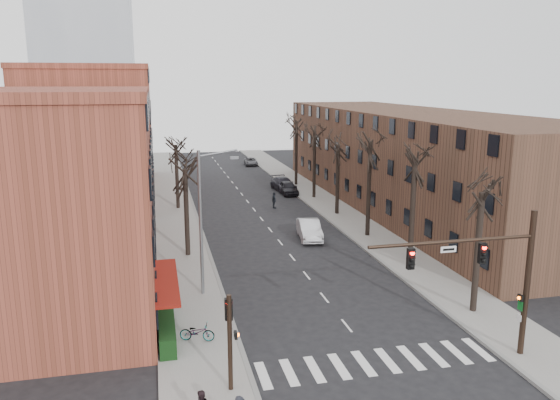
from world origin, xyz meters
TOP-DOWN VIEW (x-y plane):
  - ground at (0.00, 0.00)m, footprint 160.00×160.00m
  - sidewalk_left at (-8.00, 35.00)m, footprint 4.00×90.00m
  - sidewalk_right at (8.00, 35.00)m, footprint 4.00×90.00m
  - building_left_near at (-16.00, 15.00)m, footprint 12.00×26.00m
  - building_left_far at (-16.00, 44.00)m, footprint 12.00×28.00m
  - building_right at (16.00, 30.00)m, footprint 12.00×50.00m
  - awning_left at (-9.40, 6.00)m, footprint 1.20×7.00m
  - hedge at (-9.50, 5.00)m, footprint 0.80×6.00m
  - tree_right_a at (7.60, 4.00)m, footprint 5.20×5.20m
  - tree_right_b at (7.60, 12.00)m, footprint 5.20×5.20m
  - tree_right_c at (7.60, 20.00)m, footprint 5.20×5.20m
  - tree_right_d at (7.60, 28.00)m, footprint 5.20×5.20m
  - tree_right_e at (7.60, 36.00)m, footprint 5.20×5.20m
  - tree_right_f at (7.60, 44.00)m, footprint 5.20×5.20m
  - tree_left_a at (-7.60, 18.00)m, footprint 5.20×5.20m
  - tree_left_b at (-7.60, 34.00)m, footprint 5.20×5.20m
  - signal_mast_arm at (5.45, -1.00)m, footprint 8.14×0.30m
  - signal_pole_left at (-6.99, -0.95)m, footprint 0.47×0.44m
  - streetlight at (-7.03, 10.00)m, footprint 2.45×0.22m
  - silver_sedan at (2.62, 20.48)m, footprint 2.31×5.02m
  - parked_car_near at (5.30, 38.84)m, footprint 1.82×4.47m
  - parked_car_mid at (5.30, 41.26)m, footprint 2.56×5.46m
  - parked_car_far at (4.98, 62.09)m, footprint 2.27×4.31m
  - pedestrian_crossing at (2.14, 32.10)m, footprint 0.49×1.03m
  - bicycle at (-8.04, 3.77)m, footprint 1.88×1.14m

SIDE VIEW (x-z plane):
  - ground at x=0.00m, z-range 0.00..0.00m
  - awning_left at x=-9.40m, z-range -0.07..0.07m
  - tree_right_a at x=7.60m, z-range -5.00..5.00m
  - tree_right_b at x=7.60m, z-range -5.40..5.40m
  - tree_right_c at x=7.60m, z-range -5.80..5.80m
  - tree_right_d at x=7.60m, z-range -5.00..5.00m
  - tree_right_e at x=7.60m, z-range -5.40..5.40m
  - tree_right_f at x=7.60m, z-range -5.80..5.80m
  - tree_left_a at x=-7.60m, z-range -4.75..4.75m
  - tree_left_b at x=-7.60m, z-range -4.75..4.75m
  - sidewalk_left at x=-8.00m, z-range 0.00..0.15m
  - sidewalk_right at x=8.00m, z-range 0.00..0.15m
  - parked_car_far at x=4.98m, z-range 0.00..1.16m
  - bicycle at x=-8.04m, z-range 0.15..1.08m
  - hedge at x=-9.50m, z-range 0.15..1.15m
  - parked_car_near at x=5.30m, z-range 0.00..1.52m
  - parked_car_mid at x=5.30m, z-range 0.00..1.54m
  - silver_sedan at x=2.62m, z-range 0.00..1.59m
  - pedestrian_crossing at x=2.14m, z-range 0.00..1.71m
  - signal_pole_left at x=-6.99m, z-range 0.41..4.81m
  - signal_mast_arm at x=5.45m, z-range 0.80..8.00m
  - building_right at x=16.00m, z-range 0.00..10.00m
  - streetlight at x=-7.03m, z-range 0.50..9.53m
  - building_left_near at x=-16.00m, z-range 0.00..12.00m
  - building_left_far at x=-16.00m, z-range 0.00..14.00m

